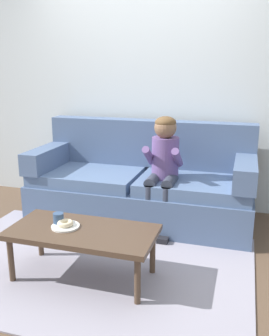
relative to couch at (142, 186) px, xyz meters
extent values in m
plane|color=brown|center=(-0.13, -0.85, -0.35)|extent=(10.00, 10.00, 0.00)
cube|color=silver|center=(-0.13, 0.55, 1.05)|extent=(8.00, 0.10, 2.80)
cube|color=#9993A3|center=(-0.13, -1.10, -0.35)|extent=(2.54, 1.73, 0.01)
cube|color=slate|center=(0.00, -0.05, -0.16)|extent=(2.24, 0.90, 0.38)
cube|color=slate|center=(-0.56, -0.10, 0.09)|extent=(1.07, 0.74, 0.12)
cube|color=slate|center=(0.56, -0.10, 0.09)|extent=(1.07, 0.74, 0.12)
cube|color=slate|center=(0.00, 0.30, 0.40)|extent=(2.24, 0.20, 0.50)
cube|color=slate|center=(-1.02, -0.05, 0.26)|extent=(0.20, 0.90, 0.22)
cube|color=slate|center=(1.02, -0.05, 0.26)|extent=(0.20, 0.90, 0.22)
cube|color=#4C3828|center=(-0.10, -1.26, 0.02)|extent=(1.09, 0.53, 0.04)
cylinder|color=#4C3828|center=(-0.58, -1.47, -0.18)|extent=(0.04, 0.04, 0.35)
cylinder|color=#4C3828|center=(0.38, -1.47, -0.18)|extent=(0.04, 0.04, 0.35)
cylinder|color=#4C3828|center=(-0.58, -1.06, -0.18)|extent=(0.04, 0.04, 0.35)
cylinder|color=#4C3828|center=(0.38, -1.06, -0.18)|extent=(0.04, 0.04, 0.35)
cylinder|color=#664C84|center=(0.27, -0.13, 0.35)|extent=(0.26, 0.26, 0.40)
sphere|color=#846047|center=(0.27, -0.15, 0.64)|extent=(0.21, 0.21, 0.21)
ellipsoid|color=brown|center=(0.27, -0.15, 0.69)|extent=(0.20, 0.20, 0.12)
cylinder|color=#333847|center=(0.19, -0.28, 0.16)|extent=(0.11, 0.30, 0.11)
cylinder|color=#333847|center=(0.19, -0.43, -0.07)|extent=(0.09, 0.09, 0.44)
cube|color=black|center=(0.19, -0.48, -0.32)|extent=(0.10, 0.20, 0.06)
cylinder|color=#664C84|center=(0.13, -0.24, 0.38)|extent=(0.07, 0.29, 0.23)
cylinder|color=#333847|center=(0.35, -0.28, 0.16)|extent=(0.11, 0.30, 0.11)
cylinder|color=#333847|center=(0.35, -0.43, -0.07)|extent=(0.09, 0.09, 0.44)
cube|color=black|center=(0.35, -0.48, -0.32)|extent=(0.10, 0.20, 0.06)
cylinder|color=#664C84|center=(0.41, -0.24, 0.38)|extent=(0.07, 0.29, 0.23)
cylinder|color=white|center=(-0.24, -1.26, 0.05)|extent=(0.21, 0.21, 0.01)
torus|color=beige|center=(-0.24, -1.26, 0.07)|extent=(0.14, 0.14, 0.04)
cylinder|color=#334C72|center=(-0.31, -1.23, 0.09)|extent=(0.08, 0.08, 0.09)
cube|color=#339E56|center=(-0.56, -0.77, -0.33)|extent=(0.16, 0.09, 0.05)
cylinder|color=#339E56|center=(-0.64, -0.77, -0.33)|extent=(0.06, 0.06, 0.05)
cylinder|color=#339E56|center=(-0.47, -0.77, -0.33)|extent=(0.06, 0.06, 0.05)
camera|label=1|loc=(0.99, -3.56, 1.19)|focal=39.86mm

